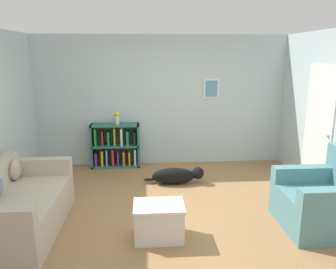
# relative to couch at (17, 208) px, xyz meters

# --- Properties ---
(ground_plane) EXTENTS (14.00, 14.00, 0.00)m
(ground_plane) POSITION_rel_couch_xyz_m (1.99, 0.40, -0.31)
(ground_plane) COLOR #997047
(wall_back) EXTENTS (5.60, 0.13, 2.60)m
(wall_back) POSITION_rel_couch_xyz_m (1.99, 2.65, 0.99)
(wall_back) COLOR silver
(wall_back) RESTS_ON ground_plane
(couch) EXTENTS (0.95, 1.81, 0.81)m
(couch) POSITION_rel_couch_xyz_m (0.00, 0.00, 0.00)
(couch) COLOR #B7AD99
(couch) RESTS_ON ground_plane
(bookshelf) EXTENTS (0.96, 0.29, 0.88)m
(bookshelf) POSITION_rel_couch_xyz_m (1.05, 2.45, 0.10)
(bookshelf) COLOR #2D6B56
(bookshelf) RESTS_ON ground_plane
(recliner_chair) EXTENTS (0.97, 0.97, 1.01)m
(recliner_chair) POSITION_rel_couch_xyz_m (3.96, -0.17, 0.05)
(recliner_chair) COLOR slate
(recliner_chair) RESTS_ON ground_plane
(coffee_table) EXTENTS (0.62, 0.45, 0.45)m
(coffee_table) POSITION_rel_couch_xyz_m (1.80, -0.30, -0.07)
(coffee_table) COLOR silver
(coffee_table) RESTS_ON ground_plane
(dog) EXTENTS (1.07, 0.26, 0.29)m
(dog) POSITION_rel_couch_xyz_m (2.19, 1.43, -0.16)
(dog) COLOR black
(dog) RESTS_ON ground_plane
(vase) EXTENTS (0.11, 0.11, 0.27)m
(vase) POSITION_rel_couch_xyz_m (1.10, 2.43, 0.71)
(vase) COLOR silver
(vase) RESTS_ON bookshelf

